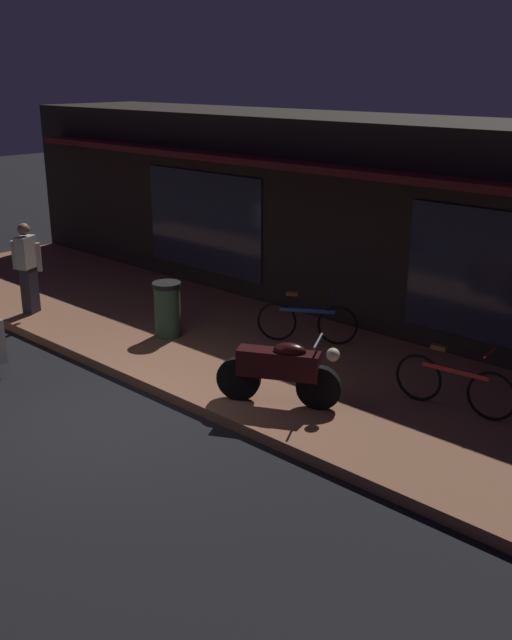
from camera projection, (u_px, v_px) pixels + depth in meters
ground_plane at (97, 419)px, 9.69m from camera, size 60.00×60.00×0.00m
sidewalk_slab at (252, 354)px, 11.74m from camera, size 18.00×4.00×0.15m
storefront_building at (377, 218)px, 13.53m from camera, size 18.00×3.30×3.60m
motorcycle at (281, 370)px, 9.64m from camera, size 1.56×0.94×0.97m
bicycle_parked at (454, 384)px, 9.52m from camera, size 1.65×0.42×0.91m
bicycle_extra at (307, 322)px, 11.91m from camera, size 1.44×0.90×0.91m
person_photographer at (27, 266)px, 13.23m from camera, size 0.59×0.44×1.67m
trash_bin at (167, 309)px, 12.17m from camera, size 0.48×0.48×0.93m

